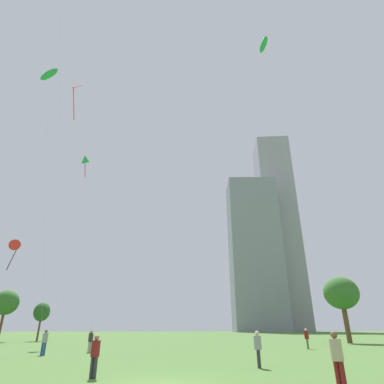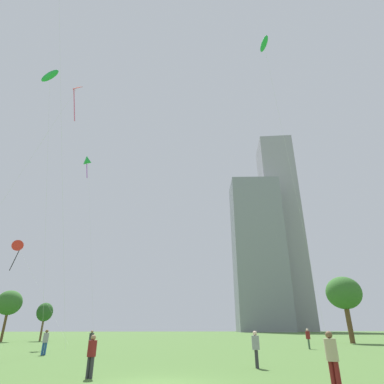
# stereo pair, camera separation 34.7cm
# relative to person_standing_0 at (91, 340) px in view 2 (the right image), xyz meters

# --- Properties ---
(person_standing_0) EXTENTS (0.36, 0.36, 1.63)m
(person_standing_0) POSITION_rel_person_standing_0_xyz_m (0.00, 0.00, 0.00)
(person_standing_0) COLOR tan
(person_standing_0) RESTS_ON ground
(person_standing_1) EXTENTS (0.35, 0.35, 1.58)m
(person_standing_1) POSITION_rel_person_standing_0_xyz_m (3.05, -13.80, -0.03)
(person_standing_1) COLOR #2D2D33
(person_standing_1) RESTS_ON ground
(person_standing_2) EXTENTS (0.38, 0.38, 1.69)m
(person_standing_2) POSITION_rel_person_standing_0_xyz_m (10.59, -11.05, 0.04)
(person_standing_2) COLOR #2D2D33
(person_standing_2) RESTS_ON ground
(person_standing_3) EXTENTS (0.38, 0.38, 1.69)m
(person_standing_3) POSITION_rel_person_standing_0_xyz_m (-2.81, -2.27, 0.04)
(person_standing_3) COLOR #1E478C
(person_standing_3) RESTS_ON ground
(person_standing_4) EXTENTS (0.39, 0.39, 1.75)m
(person_standing_4) POSITION_rel_person_standing_0_xyz_m (11.53, -17.15, 0.07)
(person_standing_4) COLOR maroon
(person_standing_4) RESTS_ON ground
(person_standing_5) EXTENTS (0.39, 0.39, 1.73)m
(person_standing_5) POSITION_rel_person_standing_0_xyz_m (19.14, 2.70, 0.06)
(person_standing_5) COLOR #3F593F
(person_standing_5) RESTS_ON ground
(kite_flying_1) EXTENTS (10.34, 1.71, 26.14)m
(kite_flying_1) POSITION_rel_person_standing_0_xyz_m (-4.47, -1.08, 23.72)
(kite_flying_1) COLOR silver
(kite_flying_1) RESTS_ON ground
(kite_flying_2) EXTENTS (11.57, 6.30, 13.37)m
(kite_flying_2) POSITION_rel_person_standing_0_xyz_m (-15.78, 17.81, 11.61)
(kite_flying_2) COLOR silver
(kite_flying_2) RESTS_ON ground
(kite_flying_3) EXTENTS (6.07, 6.38, 26.68)m
(kite_flying_3) POSITION_rel_person_standing_0_xyz_m (-7.12, 16.09, 24.90)
(kite_flying_3) COLOR silver
(kite_flying_3) RESTS_ON ground
(kite_flying_6) EXTENTS (6.22, 8.70, 35.44)m
(kite_flying_6) POSITION_rel_person_standing_0_xyz_m (17.36, -0.07, 33.96)
(kite_flying_6) COLOR silver
(kite_flying_6) RESTS_ON ground
(kite_flying_7) EXTENTS (5.05, 2.28, 28.05)m
(kite_flying_7) POSITION_rel_person_standing_0_xyz_m (-7.70, -0.62, 26.46)
(kite_flying_7) COLOR silver
(kite_flying_7) RESTS_ON ground
(park_tree_0) EXTENTS (4.42, 4.42, 8.04)m
(park_tree_0) POSITION_rel_person_standing_0_xyz_m (29.05, 12.97, 4.98)
(park_tree_0) COLOR brown
(park_tree_0) RESTS_ON ground
(park_tree_1) EXTENTS (3.43, 3.43, 6.73)m
(park_tree_1) POSITION_rel_person_standing_0_xyz_m (-16.51, 20.54, 4.08)
(park_tree_1) COLOR brown
(park_tree_1) RESTS_ON ground
(park_tree_2) EXTENTS (2.28, 2.28, 5.21)m
(park_tree_2) POSITION_rel_person_standing_0_xyz_m (-12.10, 22.63, 2.93)
(park_tree_2) COLOR brown
(park_tree_2) RESTS_ON ground
(distant_highrise_0) EXTENTS (22.69, 18.78, 64.57)m
(distant_highrise_0) POSITION_rel_person_standing_0_xyz_m (44.84, 105.07, 31.35)
(distant_highrise_0) COLOR gray
(distant_highrise_0) RESTS_ON ground
(distant_highrise_1) EXTENTS (19.27, 22.09, 95.15)m
(distant_highrise_1) POSITION_rel_person_standing_0_xyz_m (61.97, 118.22, 46.63)
(distant_highrise_1) COLOR #939399
(distant_highrise_1) RESTS_ON ground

